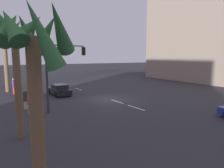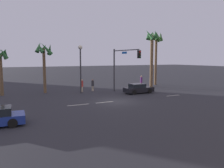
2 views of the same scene
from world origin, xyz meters
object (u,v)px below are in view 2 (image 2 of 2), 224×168
(pedestrian_1, at_px, (93,85))
(pedestrian_2, at_px, (82,85))
(palm_tree_0, at_px, (44,54))
(palm_tree_2, at_px, (152,48))
(traffic_signal, at_px, (122,62))
(palm_tree_3, at_px, (156,44))
(streetlamp, at_px, (80,60))
(car_2, at_px, (138,89))
(pedestrian_0, at_px, (141,81))

(pedestrian_1, relative_size, pedestrian_2, 0.97)
(palm_tree_0, bearing_deg, palm_tree_2, -3.47)
(pedestrian_1, xyz_separation_m, pedestrian_2, (-1.63, -0.03, 0.03))
(traffic_signal, relative_size, palm_tree_3, 0.65)
(streetlamp, distance_m, palm_tree_0, 4.98)
(car_2, bearing_deg, streetlamp, 154.83)
(traffic_signal, distance_m, pedestrian_1, 5.56)
(traffic_signal, height_order, palm_tree_2, palm_tree_2)
(car_2, bearing_deg, pedestrian_1, 136.05)
(palm_tree_0, bearing_deg, pedestrian_2, -16.08)
(traffic_signal, height_order, pedestrian_2, traffic_signal)
(car_2, height_order, streetlamp, streetlamp)
(traffic_signal, relative_size, palm_tree_0, 0.87)
(pedestrian_0, height_order, palm_tree_2, palm_tree_2)
(car_2, height_order, palm_tree_3, palm_tree_3)
(pedestrian_1, height_order, palm_tree_2, palm_tree_2)
(streetlamp, distance_m, palm_tree_3, 15.61)
(pedestrian_2, xyz_separation_m, palm_tree_3, (14.42, 2.09, 6.18))
(palm_tree_2, bearing_deg, pedestrian_2, -178.38)
(streetlamp, relative_size, palm_tree_2, 0.69)
(palm_tree_3, bearing_deg, pedestrian_2, -171.74)
(streetlamp, height_order, pedestrian_1, streetlamp)
(pedestrian_0, height_order, pedestrian_1, pedestrian_0)
(traffic_signal, height_order, streetlamp, streetlamp)
(palm_tree_0, distance_m, palm_tree_2, 16.95)
(pedestrian_0, relative_size, pedestrian_1, 1.14)
(pedestrian_2, bearing_deg, pedestrian_0, -0.80)
(streetlamp, bearing_deg, pedestrian_0, 6.20)
(pedestrian_0, bearing_deg, palm_tree_2, 12.08)
(streetlamp, relative_size, palm_tree_0, 0.92)
(traffic_signal, xyz_separation_m, pedestrian_1, (-2.90, 3.48, -3.23))
(streetlamp, distance_m, pedestrian_2, 3.80)
(pedestrian_2, xyz_separation_m, palm_tree_0, (-4.75, 1.37, 4.26))
(streetlamp, height_order, pedestrian_2, streetlamp)
(pedestrian_0, bearing_deg, car_2, -128.38)
(pedestrian_0, xyz_separation_m, palm_tree_0, (-14.63, 1.51, 4.14))
(car_2, bearing_deg, palm_tree_0, 151.98)
(pedestrian_0, xyz_separation_m, palm_tree_3, (4.54, 2.23, 6.06))
(car_2, relative_size, pedestrian_0, 2.06)
(pedestrian_2, bearing_deg, streetlamp, -114.94)
(pedestrian_2, distance_m, palm_tree_2, 13.31)
(car_2, height_order, pedestrian_0, pedestrian_0)
(traffic_signal, bearing_deg, car_2, -30.69)
(pedestrian_2, xyz_separation_m, palm_tree_2, (12.13, 0.34, 5.46))
(traffic_signal, xyz_separation_m, streetlamp, (-5.12, 2.18, 0.33))
(streetlamp, distance_m, pedestrian_1, 4.40)
(streetlamp, bearing_deg, pedestrian_1, 30.43)
(car_2, height_order, pedestrian_2, pedestrian_2)
(streetlamp, bearing_deg, pedestrian_2, 65.06)
(pedestrian_1, relative_size, palm_tree_2, 0.18)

